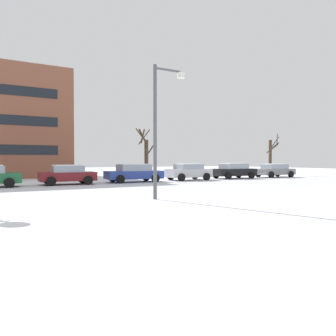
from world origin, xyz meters
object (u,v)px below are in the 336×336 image
(parked_car_maroon, at_px, (68,174))
(parked_car_blue, at_px, (134,173))
(parked_car_gray, at_px, (274,170))
(street_lamp, at_px, (160,118))
(parked_car_black, at_px, (234,171))
(parked_car_silver, at_px, (188,172))

(parked_car_maroon, height_order, parked_car_blue, parked_car_blue)
(parked_car_maroon, distance_m, parked_car_gray, 20.50)
(street_lamp, bearing_deg, parked_car_maroon, 99.33)
(parked_car_black, bearing_deg, parked_car_blue, -179.60)
(parked_car_maroon, bearing_deg, parked_car_gray, -0.51)
(parked_car_silver, relative_size, parked_car_black, 0.91)
(parked_car_silver, bearing_deg, parked_car_maroon, -179.73)
(parked_car_maroon, bearing_deg, parked_car_silver, 0.27)
(street_lamp, bearing_deg, parked_car_gray, 29.39)
(parked_car_gray, bearing_deg, parked_car_black, 176.81)
(street_lamp, xyz_separation_m, parked_car_maroon, (-1.76, 10.74, -2.88))
(parked_car_gray, bearing_deg, parked_car_maroon, 179.49)
(street_lamp, xyz_separation_m, parked_car_gray, (18.74, 10.55, -2.89))
(parked_car_maroon, relative_size, parked_car_gray, 0.92)
(parked_car_silver, xyz_separation_m, parked_car_black, (5.13, 0.06, 0.00))
(parked_car_black, height_order, parked_car_gray, parked_car_black)
(parked_car_maroon, xyz_separation_m, parked_car_black, (15.38, 0.10, 0.02))
(street_lamp, distance_m, parked_car_gray, 21.70)
(parked_car_black, relative_size, parked_car_gray, 1.02)
(parked_car_maroon, bearing_deg, parked_car_blue, 0.37)
(street_lamp, xyz_separation_m, parked_car_blue, (3.36, 10.77, -2.86))
(parked_car_maroon, distance_m, parked_car_blue, 5.13)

